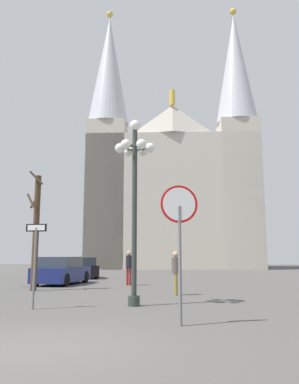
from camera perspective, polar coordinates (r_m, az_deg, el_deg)
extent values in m
plane|color=#514F4C|center=(7.15, -16.79, -21.11)|extent=(120.00, 120.00, 0.00)
cube|color=#BCB5A5|center=(47.84, 3.36, -2.00)|extent=(19.83, 12.06, 15.06)
pyramid|color=#BCB5A5|center=(45.34, 3.37, 10.49)|extent=(6.89, 2.17, 3.50)
cylinder|color=gold|center=(46.30, 3.34, 13.58)|extent=(0.70, 0.70, 1.80)
cube|color=#BCB5A5|center=(44.86, -6.29, -0.39)|extent=(4.47, 4.47, 16.75)
cone|color=#B7BAC1|center=(49.57, -5.97, 17.38)|extent=(4.80, 4.80, 13.88)
sphere|color=gold|center=(53.26, -5.82, 24.46)|extent=(0.80, 0.80, 0.80)
cube|color=#BCB5A5|center=(45.22, 13.11, -0.27)|extent=(4.47, 4.47, 16.75)
cone|color=#B7BAC1|center=(49.89, 12.44, 17.38)|extent=(4.80, 4.80, 13.88)
sphere|color=gold|center=(53.56, 12.14, 24.42)|extent=(0.80, 0.80, 0.80)
cylinder|color=slate|center=(8.81, 4.47, -10.55)|extent=(0.08, 0.08, 2.62)
cylinder|color=red|center=(8.88, 4.36, -1.78)|extent=(0.85, 0.23, 0.86)
cylinder|color=white|center=(8.86, 4.37, -1.76)|extent=(0.74, 0.17, 0.76)
cylinder|color=slate|center=(11.88, -16.49, -10.60)|extent=(0.07, 0.07, 2.31)
cube|color=black|center=(11.90, -16.24, -5.04)|extent=(0.62, 0.07, 0.22)
cube|color=white|center=(11.89, -16.27, -5.04)|extent=(0.52, 0.04, 0.16)
cylinder|color=#2D3833|center=(12.19, -2.22, -3.43)|extent=(0.16, 0.16, 5.50)
cylinder|color=#2D3833|center=(12.20, -2.30, -15.66)|extent=(0.36, 0.36, 0.30)
sphere|color=white|center=(12.82, -2.14, 9.70)|extent=(0.35, 0.35, 0.35)
sphere|color=white|center=(12.56, 0.07, 6.50)|extent=(0.32, 0.32, 0.32)
cylinder|color=#2D3833|center=(12.57, -1.05, 6.48)|extent=(0.05, 0.49, 0.05)
sphere|color=white|center=(12.98, -0.89, 5.98)|extent=(0.32, 0.32, 0.32)
cylinder|color=#2D3833|center=(12.79, -1.52, 6.21)|extent=(0.45, 0.29, 0.05)
sphere|color=white|center=(13.02, -3.05, 5.93)|extent=(0.32, 0.32, 0.32)
cylinder|color=#2D3833|center=(12.81, -2.61, 6.19)|extent=(0.45, 0.29, 0.05)
sphere|color=white|center=(12.65, -4.37, 6.41)|extent=(0.32, 0.32, 0.32)
cylinder|color=#2D3833|center=(12.62, -3.27, 6.43)|extent=(0.05, 0.49, 0.05)
sphere|color=white|center=(12.22, -3.51, 6.97)|extent=(0.32, 0.32, 0.32)
cylinder|color=#2D3833|center=(12.40, -2.82, 6.71)|extent=(0.45, 0.29, 0.05)
sphere|color=white|center=(12.17, -1.21, 7.02)|extent=(0.32, 0.32, 0.32)
cylinder|color=#2D3833|center=(12.38, -1.69, 6.73)|extent=(0.45, 0.29, 0.05)
cylinder|color=#473323|center=(17.99, -16.31, -5.63)|extent=(0.27, 0.27, 5.06)
cylinder|color=#473323|center=(18.31, -16.37, -1.13)|extent=(0.42, 0.41, 0.79)
cylinder|color=#473323|center=(17.92, -16.89, -1.46)|extent=(0.63, 0.45, 0.83)
cylinder|color=#473323|center=(18.01, -16.25, 2.02)|extent=(0.64, 0.11, 0.64)
cube|color=black|center=(27.31, -10.01, -11.23)|extent=(3.19, 4.73, 0.70)
cube|color=#333D47|center=(27.07, -9.91, -9.96)|extent=(2.35, 2.86, 0.52)
cylinder|color=black|center=(28.71, -11.99, -11.43)|extent=(0.43, 0.68, 0.64)
cylinder|color=black|center=(28.90, -8.81, -11.50)|extent=(0.43, 0.68, 0.64)
cylinder|color=black|center=(25.74, -11.37, -11.72)|extent=(0.43, 0.68, 0.64)
cylinder|color=black|center=(25.95, -7.83, -11.79)|extent=(0.43, 0.68, 0.64)
cube|color=navy|center=(21.55, -12.69, -11.66)|extent=(2.24, 4.32, 0.74)
cube|color=#333D47|center=(21.34, -12.85, -9.96)|extent=(1.85, 2.49, 0.54)
cylinder|color=black|center=(23.16, -13.16, -11.96)|extent=(0.30, 0.66, 0.64)
cylinder|color=black|center=(22.58, -9.40, -12.15)|extent=(0.30, 0.66, 0.64)
cylinder|color=black|center=(20.62, -16.35, -12.20)|extent=(0.30, 0.66, 0.64)
cylinder|color=black|center=(19.96, -12.20, -12.47)|extent=(0.30, 0.66, 0.64)
cylinder|color=maroon|center=(20.33, -3.25, -12.29)|extent=(0.12, 0.12, 0.86)
cylinder|color=maroon|center=(20.25, -2.85, -12.30)|extent=(0.12, 0.12, 0.86)
cylinder|color=black|center=(20.26, -3.03, -10.17)|extent=(0.32, 0.32, 0.64)
sphere|color=tan|center=(20.26, -3.02, -8.93)|extent=(0.23, 0.23, 0.23)
cylinder|color=olive|center=(15.27, 3.86, -13.37)|extent=(0.12, 0.12, 0.82)
cylinder|color=olive|center=(15.43, 3.92, -13.32)|extent=(0.12, 0.12, 0.82)
cylinder|color=#594C47|center=(15.31, 3.86, -10.66)|extent=(0.32, 0.32, 0.62)
sphere|color=tan|center=(15.31, 3.85, -9.09)|extent=(0.22, 0.22, 0.22)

